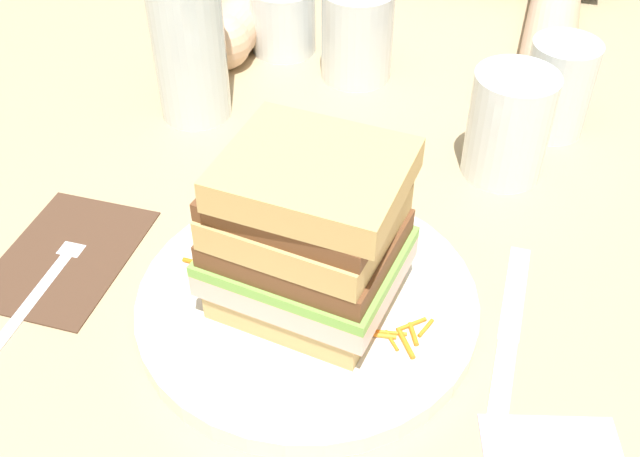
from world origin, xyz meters
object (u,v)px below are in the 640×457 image
Objects in this scene: main_plate at (309,300)px; napkin_dark at (66,256)px; fork at (51,271)px; juice_glass at (508,130)px; empty_tumbler_0 at (357,35)px; knife at (508,341)px; empty_tumbler_2 at (283,20)px; sandwich at (308,231)px; empty_tumbler_1 at (558,88)px.

main_plate reaches higher than napkin_dark.
fork is 1.61× the size of juice_glass.
fork is 0.42m from empty_tumbler_0.
knife is 2.63× the size of empty_tumbler_2.
main_plate is at bearing -68.52° from empty_tumbler_2.
napkin_dark is at bearing -178.91° from sandwich.
main_plate is 3.43× the size of empty_tumbler_2.
fork is 0.50m from empty_tumbler_1.
main_plate is 1.77× the size of sandwich.
sandwich is at bearing -68.46° from empty_tumbler_2.
empty_tumbler_1 is (0.22, -0.05, -0.00)m from empty_tumbler_0.
empty_tumbler_1 is at bearing 41.97° from fork.
sandwich is at bearing -176.41° from knife.
empty_tumbler_0 is at bearing 98.93° from main_plate.
knife is 2.08× the size of empty_tumbler_1.
sandwich is 0.23m from fork.
main_plate is 0.21m from fork.
empty_tumbler_1 is 0.32m from empty_tumbler_2.
empty_tumbler_0 is at bearing 99.01° from sandwich.
fork is 0.37m from knife.
sandwich reaches higher than main_plate.
sandwich reaches higher than napkin_dark.
main_plate is at bearing -117.57° from empty_tumbler_1.
fork is 0.83× the size of knife.
empty_tumbler_2 is at bearing 148.85° from juice_glass.
juice_glass is at bearing 61.34° from sandwich.
empty_tumbler_1 is (0.04, 0.09, 0.00)m from juice_glass.
fork is at bearing -112.17° from empty_tumbler_0.
empty_tumbler_1 reaches higher than knife.
fork is at bearing -143.28° from juice_glass.
empty_tumbler_2 is (-0.15, 0.39, 0.03)m from main_plate.
empty_tumbler_0 is (0.16, 0.38, 0.05)m from fork.
sandwich is at bearing -118.66° from juice_glass.
sandwich is at bearing 7.09° from fork.
empty_tumbler_1 is at bearing 65.52° from juice_glass.
empty_tumbler_1 is (0.01, 0.30, 0.05)m from knife.
juice_glass reaches higher than empty_tumbler_2.
empty_tumbler_0 is at bearing 143.20° from juice_glass.
empty_tumbler_0 is 1.31× the size of empty_tumbler_2.
fork is at bearing -174.37° from knife.
juice_glass is 0.22m from empty_tumbler_0.
knife is (0.36, 0.01, 0.00)m from napkin_dark.
juice_glass is (0.12, 0.22, 0.04)m from main_plate.
empty_tumbler_1 is at bearing 88.28° from knife.
fork is at bearing -172.91° from sandwich.
main_plate is at bearing 1.05° from napkin_dark.
empty_tumbler_1 is 1.26× the size of empty_tumbler_2.
empty_tumbler_2 is at bearing 81.97° from fork.
knife is at bearing 3.64° from main_plate.
juice_glass is (0.12, 0.22, -0.03)m from sandwich.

